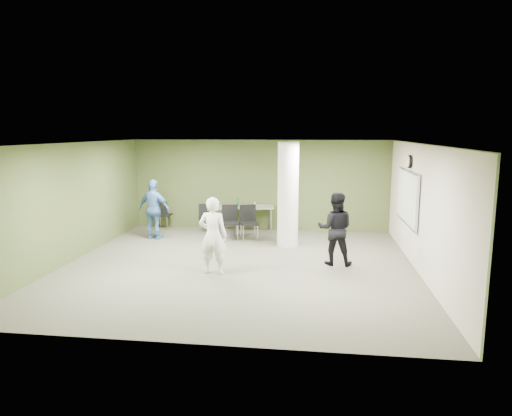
# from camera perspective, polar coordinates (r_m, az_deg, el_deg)

# --- Properties ---
(floor) EXTENTS (8.00, 8.00, 0.00)m
(floor) POSITION_cam_1_polar(r_m,az_deg,el_deg) (10.65, -2.15, -7.14)
(floor) COLOR #4E4C3D
(floor) RESTS_ON ground
(ceiling) EXTENTS (8.00, 8.00, 0.00)m
(ceiling) POSITION_cam_1_polar(r_m,az_deg,el_deg) (10.20, -2.25, 8.09)
(ceiling) COLOR white
(ceiling) RESTS_ON wall_back
(wall_back) EXTENTS (8.00, 2.80, 0.02)m
(wall_back) POSITION_cam_1_polar(r_m,az_deg,el_deg) (14.26, 0.48, 2.89)
(wall_back) COLOR #4B5628
(wall_back) RESTS_ON floor
(wall_left) EXTENTS (0.02, 8.00, 2.80)m
(wall_left) POSITION_cam_1_polar(r_m,az_deg,el_deg) (11.68, -21.93, 0.70)
(wall_left) COLOR #4B5628
(wall_left) RESTS_ON floor
(wall_right_cream) EXTENTS (0.02, 8.00, 2.80)m
(wall_right_cream) POSITION_cam_1_polar(r_m,az_deg,el_deg) (10.45, 19.98, -0.17)
(wall_right_cream) COLOR beige
(wall_right_cream) RESTS_ON floor
(column) EXTENTS (0.56, 0.56, 2.80)m
(column) POSITION_cam_1_polar(r_m,az_deg,el_deg) (12.19, 4.02, 1.72)
(column) COLOR silver
(column) RESTS_ON floor
(whiteboard) EXTENTS (0.05, 2.30, 1.30)m
(whiteboard) POSITION_cam_1_polar(r_m,az_deg,el_deg) (11.58, 18.37, 1.33)
(whiteboard) COLOR silver
(whiteboard) RESTS_ON wall_right_cream
(wall_clock) EXTENTS (0.06, 0.32, 0.32)m
(wall_clock) POSITION_cam_1_polar(r_m,az_deg,el_deg) (11.50, 18.60, 5.53)
(wall_clock) COLOR black
(wall_clock) RESTS_ON wall_right_cream
(folding_table) EXTENTS (1.77, 0.95, 1.05)m
(folding_table) POSITION_cam_1_polar(r_m,az_deg,el_deg) (13.91, -1.27, 0.03)
(folding_table) COLOR gray
(folding_table) RESTS_ON floor
(wastebasket) EXTENTS (0.24, 0.24, 0.28)m
(wastebasket) POSITION_cam_1_polar(r_m,az_deg,el_deg) (13.36, -3.10, -3.06)
(wastebasket) COLOR #4C4C4C
(wastebasket) RESTS_ON floor
(chair_back_left) EXTENTS (0.48, 0.48, 0.91)m
(chair_back_left) POSITION_cam_1_polar(r_m,az_deg,el_deg) (14.65, -11.62, -0.57)
(chair_back_left) COLOR black
(chair_back_left) RESTS_ON floor
(chair_back_right) EXTENTS (0.56, 0.56, 0.92)m
(chair_back_right) POSITION_cam_1_polar(r_m,az_deg,el_deg) (13.92, -6.28, -0.93)
(chair_back_right) COLOR black
(chair_back_right) RESTS_ON floor
(chair_table_left) EXTENTS (0.58, 0.58, 0.98)m
(chair_table_left) POSITION_cam_1_polar(r_m,az_deg,el_deg) (13.10, -3.26, -1.40)
(chair_table_left) COLOR black
(chair_table_left) RESTS_ON floor
(chair_table_right) EXTENTS (0.62, 0.62, 0.99)m
(chair_table_right) POSITION_cam_1_polar(r_m,az_deg,el_deg) (12.98, -0.94, -1.45)
(chair_table_right) COLOR black
(chair_table_right) RESTS_ON floor
(woman_white) EXTENTS (0.63, 0.43, 1.69)m
(woman_white) POSITION_cam_1_polar(r_m,az_deg,el_deg) (9.87, -5.40, -3.46)
(woman_white) COLOR white
(woman_white) RESTS_ON floor
(man_black) EXTENTS (0.86, 0.69, 1.69)m
(man_black) POSITION_cam_1_polar(r_m,az_deg,el_deg) (10.67, 9.88, -2.57)
(man_black) COLOR black
(man_black) RESTS_ON floor
(man_blue) EXTENTS (1.07, 0.63, 1.71)m
(man_blue) POSITION_cam_1_polar(r_m,az_deg,el_deg) (13.33, -12.61, -0.18)
(man_blue) COLOR teal
(man_blue) RESTS_ON floor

